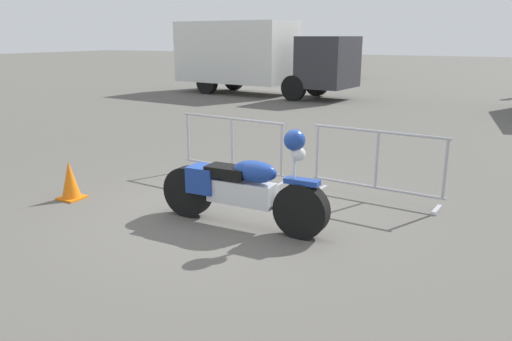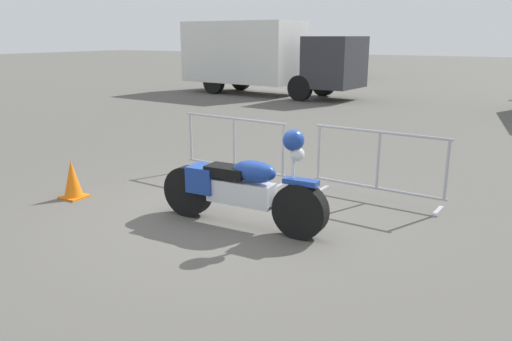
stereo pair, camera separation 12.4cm
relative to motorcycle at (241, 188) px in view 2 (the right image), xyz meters
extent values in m
plane|color=#54514C|center=(-0.35, 0.07, -0.51)|extent=(120.00, 120.00, 0.00)
cylinder|color=black|center=(0.84, 0.01, -0.16)|extent=(0.69, 0.20, 0.69)
cylinder|color=black|center=(-0.84, -0.01, -0.16)|extent=(0.69, 0.20, 0.69)
cube|color=silver|center=(0.00, 0.00, -0.06)|extent=(0.91, 0.27, 0.30)
ellipsoid|color=navy|center=(0.19, 0.00, 0.25)|extent=(0.61, 0.29, 0.28)
cube|color=black|center=(-0.19, 0.00, 0.20)|extent=(0.57, 0.31, 0.13)
cube|color=navy|center=(-0.56, -0.01, 0.05)|extent=(0.39, 0.35, 0.35)
cube|color=navy|center=(0.84, 0.01, 0.20)|extent=(0.43, 0.16, 0.06)
cylinder|color=silver|center=(0.73, 0.01, 0.35)|extent=(0.04, 0.04, 0.49)
sphere|color=silver|center=(0.78, 0.01, 0.54)|extent=(0.17, 0.17, 0.17)
sphere|color=navy|center=(0.73, 0.01, 0.70)|extent=(0.26, 0.26, 0.26)
cylinder|color=#9EA0A5|center=(-1.25, 1.86, 0.54)|extent=(2.05, 0.21, 0.04)
cylinder|color=#9EA0A5|center=(-1.25, 1.86, -0.31)|extent=(2.05, 0.21, 0.04)
cylinder|color=#9EA0A5|center=(-2.23, 1.94, 0.11)|extent=(0.05, 0.05, 0.85)
cylinder|color=#9EA0A5|center=(-1.25, 1.86, 0.11)|extent=(0.05, 0.05, 0.85)
cylinder|color=#9EA0A5|center=(-0.28, 1.78, 0.11)|extent=(0.05, 0.05, 0.85)
cube|color=#9EA0A5|center=(-2.16, 1.93, -0.50)|extent=(0.10, 0.44, 0.03)
cube|color=#9EA0A5|center=(-0.34, 1.79, -0.50)|extent=(0.10, 0.44, 0.03)
cylinder|color=#9EA0A5|center=(1.25, 1.86, 0.54)|extent=(2.05, 0.21, 0.04)
cylinder|color=#9EA0A5|center=(1.25, 1.86, -0.31)|extent=(2.05, 0.21, 0.04)
cylinder|color=#9EA0A5|center=(0.28, 1.94, 0.11)|extent=(0.05, 0.05, 0.85)
cylinder|color=#9EA0A5|center=(1.25, 1.86, 0.11)|extent=(0.05, 0.05, 0.85)
cylinder|color=#9EA0A5|center=(2.23, 1.78, 0.11)|extent=(0.05, 0.05, 0.85)
cube|color=#9EA0A5|center=(0.35, 1.93, -0.50)|extent=(0.10, 0.44, 0.03)
cube|color=#9EA0A5|center=(2.16, 1.79, -0.50)|extent=(0.10, 0.44, 0.03)
cube|color=silver|center=(-7.97, 13.44, 1.22)|extent=(5.19, 2.76, 2.50)
cube|color=#2D2D33|center=(-3.69, 13.03, 0.92)|extent=(2.00, 2.35, 1.90)
cylinder|color=black|center=(-4.52, 14.08, -0.03)|extent=(0.98, 0.37, 0.96)
cylinder|color=black|center=(-4.70, 12.16, -0.03)|extent=(0.98, 0.37, 0.96)
cylinder|color=black|center=(-8.72, 14.48, -0.03)|extent=(0.98, 0.37, 0.96)
cylinder|color=black|center=(-8.90, 12.55, -0.03)|extent=(0.98, 0.37, 0.96)
cube|color=white|center=(-13.04, 22.47, 0.06)|extent=(2.04, 4.17, 0.66)
cube|color=#1E232B|center=(-13.03, 22.33, 0.62)|extent=(1.71, 2.20, 0.47)
cylinder|color=black|center=(-13.86, 23.68, -0.21)|extent=(0.27, 0.62, 0.60)
cylinder|color=black|center=(-12.49, 23.82, -0.21)|extent=(0.27, 0.62, 0.60)
cylinder|color=black|center=(-13.60, 21.11, -0.21)|extent=(0.27, 0.62, 0.60)
cylinder|color=black|center=(-12.23, 21.25, -0.21)|extent=(0.27, 0.62, 0.60)
cube|color=#B7BABF|center=(-10.09, 22.93, 0.10)|extent=(2.18, 4.45, 0.70)
cube|color=#1E232B|center=(-10.08, 22.78, 0.70)|extent=(1.82, 2.35, 0.50)
cylinder|color=black|center=(-10.96, 24.22, -0.19)|extent=(0.28, 0.66, 0.64)
cylinder|color=black|center=(-9.50, 24.37, -0.19)|extent=(0.28, 0.66, 0.64)
cylinder|color=black|center=(-10.68, 21.48, -0.19)|extent=(0.28, 0.66, 0.64)
cylinder|color=black|center=(-9.22, 21.64, -0.19)|extent=(0.28, 0.66, 0.64)
cube|color=black|center=(-7.14, 23.19, 0.06)|extent=(2.06, 4.20, 0.66)
cube|color=#1E232B|center=(-7.13, 23.05, 0.63)|extent=(1.72, 2.22, 0.47)
cylinder|color=black|center=(-7.96, 24.41, -0.21)|extent=(0.27, 0.62, 0.60)
cylinder|color=black|center=(-6.58, 24.55, -0.21)|extent=(0.27, 0.62, 0.60)
cylinder|color=black|center=(-7.70, 21.83, -0.21)|extent=(0.27, 0.62, 0.60)
cylinder|color=black|center=(-6.32, 21.97, -0.21)|extent=(0.27, 0.62, 0.60)
cube|color=orange|center=(-2.83, -0.27, -0.50)|extent=(0.34, 0.34, 0.03)
cone|color=orange|center=(-2.83, -0.27, -0.20)|extent=(0.28, 0.28, 0.56)
camera|label=1|loc=(3.07, -5.30, 1.90)|focal=35.00mm
camera|label=2|loc=(3.18, -5.24, 1.90)|focal=35.00mm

